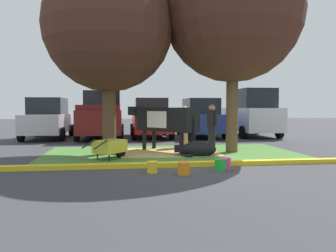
% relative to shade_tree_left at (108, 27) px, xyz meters
% --- Properties ---
extents(ground_plane, '(80.00, 80.00, 0.00)m').
position_rel_shade_tree_left_xyz_m(ground_plane, '(2.37, -2.48, -4.14)').
color(ground_plane, '#38383D').
extents(grass_island, '(8.36, 4.65, 0.02)m').
position_rel_shade_tree_left_xyz_m(grass_island, '(2.06, -0.20, -4.13)').
color(grass_island, '#477A33').
rests_on(grass_island, ground).
extents(curb_yellow, '(9.56, 0.24, 0.12)m').
position_rel_shade_tree_left_xyz_m(curb_yellow, '(2.06, -2.67, -4.08)').
color(curb_yellow, yellow).
rests_on(curb_yellow, ground).
extents(hay_bedding, '(3.26, 2.47, 0.04)m').
position_rel_shade_tree_left_xyz_m(hay_bedding, '(1.99, 0.00, -4.11)').
color(hay_bedding, tan).
rests_on(hay_bedding, ground).
extents(shade_tree_left, '(4.21, 4.21, 6.26)m').
position_rel_shade_tree_left_xyz_m(shade_tree_left, '(0.00, 0.00, 0.00)').
color(shade_tree_left, '#4C3823').
rests_on(shade_tree_left, ground).
extents(shade_tree_right, '(4.64, 4.64, 7.04)m').
position_rel_shade_tree_left_xyz_m(shade_tree_right, '(4.12, -0.18, 0.56)').
color(shade_tree_right, brown).
rests_on(shade_tree_right, ground).
extents(cow_holstein, '(2.30, 2.65, 1.58)m').
position_rel_shade_tree_left_xyz_m(cow_holstein, '(1.87, 0.28, -3.02)').
color(cow_holstein, black).
rests_on(cow_holstein, ground).
extents(calf_lying, '(1.33, 0.70, 0.48)m').
position_rel_shade_tree_left_xyz_m(calf_lying, '(2.71, -1.07, -3.90)').
color(calf_lying, black).
rests_on(calf_lying, ground).
extents(person_handler, '(0.34, 0.49, 1.64)m').
position_rel_shade_tree_left_xyz_m(person_handler, '(3.60, 0.45, -3.25)').
color(person_handler, black).
rests_on(person_handler, ground).
extents(person_visitor_near, '(0.42, 0.38, 1.60)m').
position_rel_shade_tree_left_xyz_m(person_visitor_near, '(2.77, 1.32, -3.28)').
color(person_visitor_near, '#9E7F5B').
rests_on(person_visitor_near, ground).
extents(wheelbarrow, '(1.27, 1.43, 0.63)m').
position_rel_shade_tree_left_xyz_m(wheelbarrow, '(0.07, -1.23, -3.75)').
color(wheelbarrow, gold).
rests_on(wheelbarrow, ground).
extents(bucket_yellow, '(0.27, 0.27, 0.27)m').
position_rel_shade_tree_left_xyz_m(bucket_yellow, '(1.09, -3.41, -3.99)').
color(bucket_yellow, yellow).
rests_on(bucket_yellow, ground).
extents(bucket_orange, '(0.32, 0.32, 0.29)m').
position_rel_shade_tree_left_xyz_m(bucket_orange, '(1.78, -3.73, -3.99)').
color(bucket_orange, orange).
rests_on(bucket_orange, ground).
extents(bucket_green, '(0.31, 0.31, 0.29)m').
position_rel_shade_tree_left_xyz_m(bucket_green, '(2.75, -3.40, -3.98)').
color(bucket_green, green).
rests_on(bucket_green, ground).
extents(bucket_pink, '(0.29, 0.29, 0.30)m').
position_rel_shade_tree_left_xyz_m(bucket_pink, '(2.89, -3.33, -3.98)').
color(bucket_pink, '#EA3893').
rests_on(bucket_pink, ground).
extents(sedan_silver, '(2.06, 4.42, 2.02)m').
position_rel_shade_tree_left_xyz_m(sedan_silver, '(-3.17, 6.20, -3.15)').
color(sedan_silver, silver).
rests_on(sedan_silver, ground).
extents(pickup_truck_maroon, '(2.27, 5.42, 2.42)m').
position_rel_shade_tree_left_xyz_m(pickup_truck_maroon, '(-0.57, 6.30, -3.02)').
color(pickup_truck_maroon, maroon).
rests_on(pickup_truck_maroon, ground).
extents(sedan_red, '(2.06, 4.42, 2.02)m').
position_rel_shade_tree_left_xyz_m(sedan_red, '(1.93, 6.22, -3.15)').
color(sedan_red, red).
rests_on(sedan_red, ground).
extents(sedan_blue, '(2.06, 4.42, 2.02)m').
position_rel_shade_tree_left_xyz_m(sedan_blue, '(4.56, 6.11, -3.15)').
color(sedan_blue, navy).
rests_on(sedan_blue, ground).
extents(suv_dark_grey, '(2.16, 4.62, 2.52)m').
position_rel_shade_tree_left_xyz_m(suv_dark_grey, '(7.35, 6.21, -2.87)').
color(suv_dark_grey, silver).
rests_on(suv_dark_grey, ground).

